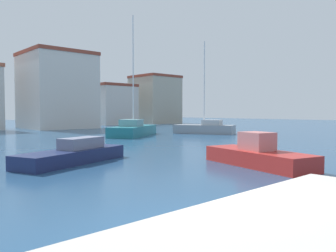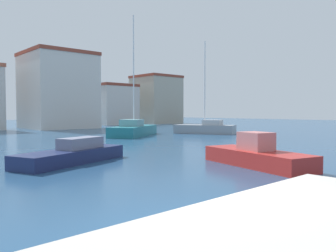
# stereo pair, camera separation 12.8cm
# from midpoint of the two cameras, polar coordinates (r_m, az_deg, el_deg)

# --- Properties ---
(water) EXTENTS (160.00, 160.00, 0.00)m
(water) POSITION_cam_midpoint_polar(r_m,az_deg,el_deg) (31.78, -3.41, -2.01)
(water) COLOR navy
(water) RESTS_ON ground
(sailboat_teal_center_channel) EXTENTS (8.10, 6.73, 12.17)m
(sailboat_teal_center_channel) POSITION_cam_midpoint_polar(r_m,az_deg,el_deg) (34.56, -6.01, -0.60)
(sailboat_teal_center_channel) COLOR #1E707A
(sailboat_teal_center_channel) RESTS_ON water
(motorboat_navy_inner_mooring) EXTENTS (6.25, 3.77, 1.19)m
(motorboat_navy_inner_mooring) POSITION_cam_midpoint_polar(r_m,az_deg,el_deg) (16.99, -15.75, -4.59)
(motorboat_navy_inner_mooring) COLOR #19234C
(motorboat_navy_inner_mooring) RESTS_ON water
(motorboat_red_mid_harbor) EXTENTS (3.02, 5.79, 1.54)m
(motorboat_red_mid_harbor) POSITION_cam_midpoint_polar(r_m,az_deg,el_deg) (15.90, 14.67, -4.85)
(motorboat_red_mid_harbor) COLOR #B22823
(motorboat_red_mid_harbor) RESTS_ON water
(sailboat_grey_far_left) EXTENTS (4.88, 7.01, 10.25)m
(sailboat_grey_far_left) POSITION_cam_midpoint_polar(r_m,az_deg,el_deg) (37.90, 6.16, -0.36)
(sailboat_grey_far_left) COLOR gray
(sailboat_grey_far_left) RESTS_ON water
(waterfront_apartments) EXTENTS (9.09, 9.68, 11.09)m
(waterfront_apartments) POSITION_cam_midpoint_polar(r_m,az_deg,el_deg) (52.66, -18.30, 5.70)
(waterfront_apartments) COLOR beige
(waterfront_apartments) RESTS_ON ground
(warehouse_block) EXTENTS (7.27, 6.47, 7.55)m
(warehouse_block) POSITION_cam_midpoint_polar(r_m,az_deg,el_deg) (63.89, -9.32, 3.61)
(warehouse_block) COLOR beige
(warehouse_block) RESTS_ON ground
(harbor_office) EXTENTS (8.15, 8.44, 9.91)m
(harbor_office) POSITION_cam_midpoint_polar(r_m,az_deg,el_deg) (70.76, -2.27, 4.48)
(harbor_office) COLOR #B2A893
(harbor_office) RESTS_ON ground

